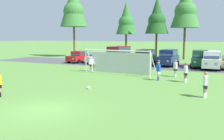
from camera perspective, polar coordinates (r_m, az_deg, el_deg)
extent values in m
plane|color=#598C3D|center=(26.33, 6.01, -0.63)|extent=(400.00, 400.00, 0.00)
cube|color=#4C4C51|center=(33.46, 10.20, 1.05)|extent=(52.00, 8.40, 0.01)
sphere|color=white|center=(18.00, -5.51, -4.11)|extent=(0.22, 0.22, 0.22)
sphere|color=black|center=(18.00, -5.51, -4.09)|extent=(0.08, 0.08, 0.08)
sphere|color=red|center=(17.97, -5.34, -4.12)|extent=(0.07, 0.07, 0.07)
cylinder|color=white|center=(23.20, 8.86, 1.25)|extent=(0.12, 0.12, 2.44)
cylinder|color=white|center=(26.62, -6.08, 2.10)|extent=(0.12, 0.12, 2.44)
cylinder|color=white|center=(24.60, 0.88, 4.55)|extent=(7.31, 0.66, 0.12)
cylinder|color=white|center=(24.02, 9.61, 1.74)|extent=(0.23, 1.94, 2.46)
cylinder|color=white|center=(27.35, -5.00, 2.52)|extent=(0.23, 1.94, 2.46)
cube|color=silver|center=(25.59, 1.94, 1.65)|extent=(6.94, 0.55, 2.20)
cylinder|color=#936B4C|center=(17.25, -24.76, -4.31)|extent=(0.14, 0.14, 0.80)
cylinder|color=#936B4C|center=(17.05, -24.71, -4.44)|extent=(0.14, 0.14, 0.80)
cylinder|color=black|center=(17.30, -24.71, -5.09)|extent=(0.15, 0.15, 0.32)
cylinder|color=black|center=(17.10, -24.67, -5.23)|extent=(0.15, 0.15, 0.32)
cylinder|color=beige|center=(27.12, -4.67, 0.48)|extent=(0.14, 0.14, 0.80)
cylinder|color=beige|center=(27.27, -5.07, 0.51)|extent=(0.14, 0.14, 0.80)
cylinder|color=white|center=(27.15, -4.66, -0.02)|extent=(0.15, 0.15, 0.32)
cylinder|color=white|center=(27.30, -5.06, 0.01)|extent=(0.15, 0.15, 0.32)
cube|color=black|center=(27.15, -4.88, 1.17)|extent=(0.40, 0.35, 0.28)
cube|color=white|center=(27.12, -4.89, 1.96)|extent=(0.45, 0.38, 0.60)
sphere|color=beige|center=(27.08, -4.90, 2.87)|extent=(0.22, 0.22, 0.22)
cylinder|color=white|center=(27.06, -4.36, 1.92)|extent=(0.25, 0.18, 0.55)
cylinder|color=white|center=(27.17, -5.41, 1.93)|extent=(0.25, 0.18, 0.55)
cylinder|color=#936B4C|center=(16.34, 20.74, -4.73)|extent=(0.14, 0.14, 0.80)
cylinder|color=#936B4C|center=(16.55, 20.99, -4.59)|extent=(0.14, 0.14, 0.80)
cylinder|color=white|center=(16.40, 20.70, -5.55)|extent=(0.15, 0.15, 0.32)
cylinder|color=white|center=(16.60, 20.95, -5.40)|extent=(0.15, 0.15, 0.32)
cube|color=black|center=(16.39, 20.92, -3.57)|extent=(0.29, 0.38, 0.28)
cube|color=silver|center=(16.32, 20.98, -2.26)|extent=(0.32, 0.42, 0.60)
sphere|color=#936B4C|center=(16.26, 21.05, -0.76)|extent=(0.22, 0.22, 0.22)
cylinder|color=silver|center=(16.07, 20.98, -2.48)|extent=(0.14, 0.24, 0.55)
cylinder|color=silver|center=(16.57, 20.98, -2.18)|extent=(0.14, 0.24, 0.55)
cylinder|color=#936B4C|center=(24.08, 14.55, -0.64)|extent=(0.14, 0.14, 0.80)
cylinder|color=#936B4C|center=(24.29, 14.54, -0.57)|extent=(0.14, 0.14, 0.80)
cylinder|color=white|center=(24.11, 14.53, -1.21)|extent=(0.15, 0.15, 0.32)
cylinder|color=white|center=(24.33, 14.52, -1.13)|extent=(0.15, 0.15, 0.32)
cube|color=black|center=(24.14, 14.57, 0.14)|extent=(0.37, 0.40, 0.28)
cube|color=silver|center=(24.10, 14.60, 1.04)|extent=(0.41, 0.45, 0.60)
sphere|color=#936B4C|center=(24.05, 14.63, 2.06)|extent=(0.22, 0.22, 0.22)
cylinder|color=silver|center=(23.86, 14.75, 0.92)|extent=(0.20, 0.24, 0.55)
cylinder|color=silver|center=(24.34, 14.44, 1.06)|extent=(0.20, 0.24, 0.55)
cylinder|color=#936B4C|center=(21.79, 10.75, -1.38)|extent=(0.14, 0.14, 0.80)
cylinder|color=#936B4C|center=(22.00, 10.75, -1.29)|extent=(0.14, 0.14, 0.80)
cylinder|color=#1E38B7|center=(21.83, 10.73, -2.00)|extent=(0.15, 0.15, 0.32)
cylinder|color=#1E38B7|center=(22.04, 10.73, -1.91)|extent=(0.15, 0.15, 0.32)
cube|color=silver|center=(21.85, 10.77, -0.51)|extent=(0.39, 0.40, 0.28)
cube|color=blue|center=(21.80, 10.79, 0.48)|extent=(0.43, 0.45, 0.60)
sphere|color=#936B4C|center=(21.75, 10.82, 1.61)|extent=(0.22, 0.22, 0.22)
cylinder|color=blue|center=(21.56, 10.97, 0.35)|extent=(0.21, 0.23, 0.55)
cylinder|color=blue|center=(22.04, 10.61, 0.51)|extent=(0.21, 0.23, 0.55)
cylinder|color=brown|center=(21.41, 16.65, -1.72)|extent=(0.14, 0.14, 0.80)
cylinder|color=brown|center=(21.64, 16.87, -1.64)|extent=(0.14, 0.14, 0.80)
cylinder|color=white|center=(21.45, 16.62, -2.36)|extent=(0.15, 0.15, 0.32)
cylinder|color=white|center=(21.68, 16.84, -2.26)|extent=(0.15, 0.15, 0.32)
cube|color=black|center=(21.48, 16.79, -0.84)|extent=(0.34, 0.40, 0.28)
cube|color=silver|center=(21.43, 16.83, 0.17)|extent=(0.37, 0.44, 0.60)
sphere|color=brown|center=(21.38, 16.87, 1.31)|extent=(0.22, 0.22, 0.22)
cylinder|color=silver|center=(21.18, 16.90, 0.03)|extent=(0.17, 0.25, 0.55)
cylinder|color=silver|center=(21.68, 16.75, 0.20)|extent=(0.17, 0.25, 0.55)
cube|color=red|center=(37.17, -7.75, 2.83)|extent=(1.99, 4.28, 0.76)
cube|color=red|center=(37.25, -7.64, 3.92)|extent=(1.75, 2.17, 0.64)
cube|color=#28384C|center=(36.46, -8.52, 3.79)|extent=(1.54, 0.38, 0.55)
cube|color=#28384C|center=(36.77, -6.57, 3.89)|extent=(0.12, 1.78, 0.45)
cube|color=white|center=(35.22, -9.03, 2.62)|extent=(0.28, 0.09, 0.20)
cube|color=white|center=(35.82, -10.30, 2.68)|extent=(0.28, 0.09, 0.20)
cube|color=#B21414|center=(38.59, -5.38, 3.11)|extent=(0.28, 0.09, 0.20)
cube|color=#B21414|center=(39.14, -6.60, 3.16)|extent=(0.28, 0.09, 0.20)
cylinder|color=black|center=(35.63, -7.77, 2.01)|extent=(0.27, 0.65, 0.64)
cylinder|color=black|center=(36.70, -10.06, 2.12)|extent=(0.27, 0.65, 0.64)
cylinder|color=black|center=(37.78, -5.48, 2.36)|extent=(0.27, 0.65, 0.64)
cylinder|color=black|center=(38.78, -7.72, 2.46)|extent=(0.27, 0.65, 0.64)
cube|color=#B2B2BC|center=(35.56, -3.57, 2.67)|extent=(1.97, 4.27, 0.76)
cube|color=#B2B2BC|center=(35.64, -3.47, 3.81)|extent=(1.74, 2.16, 0.64)
cube|color=#28384C|center=(34.78, -4.18, 3.67)|extent=(1.54, 0.38, 0.55)
cube|color=#28384C|center=(35.28, -2.25, 3.78)|extent=(0.11, 1.79, 0.45)
cube|color=white|center=(33.50, -4.37, 2.44)|extent=(0.28, 0.09, 0.20)
cube|color=white|center=(33.96, -5.86, 2.49)|extent=(0.28, 0.09, 0.20)
cube|color=#B21414|center=(37.21, -1.48, 2.98)|extent=(0.28, 0.09, 0.20)
cube|color=#B21414|center=(37.62, -2.86, 3.02)|extent=(0.28, 0.09, 0.20)
cylinder|color=black|center=(34.04, -3.18, 1.81)|extent=(0.27, 0.65, 0.64)
cylinder|color=black|center=(34.86, -5.84, 1.92)|extent=(0.27, 0.65, 0.64)
cylinder|color=black|center=(36.39, -1.39, 2.19)|extent=(0.27, 0.65, 0.64)
cylinder|color=black|center=(37.16, -3.93, 2.29)|extent=(0.27, 0.65, 0.64)
cube|color=maroon|center=(34.41, 1.50, 2.80)|extent=(2.14, 4.87, 1.10)
cube|color=maroon|center=(34.51, 1.65, 4.64)|extent=(1.96, 4.17, 1.10)
cube|color=#28384C|center=(32.75, 0.17, 4.45)|extent=(1.68, 0.52, 0.91)
cube|color=#28384C|center=(34.13, 3.04, 4.60)|extent=(0.17, 3.48, 0.77)
cube|color=white|center=(32.06, 0.55, 2.54)|extent=(0.28, 0.09, 0.20)
cube|color=white|center=(32.55, -1.15, 2.61)|extent=(0.28, 0.09, 0.20)
cube|color=#B21414|center=(36.32, 3.89, 3.12)|extent=(0.28, 0.09, 0.20)
cube|color=#B21414|center=(36.76, 2.34, 3.18)|extent=(0.28, 0.09, 0.20)
cylinder|color=black|center=(32.70, 1.92, 1.58)|extent=(0.26, 0.65, 0.64)
cylinder|color=black|center=(33.58, -1.11, 1.74)|extent=(0.26, 0.65, 0.64)
cylinder|color=black|center=(35.41, 3.97, 2.02)|extent=(0.26, 0.65, 0.64)
cylinder|color=black|center=(36.22, 1.12, 2.17)|extent=(0.26, 0.65, 0.64)
cube|color=black|center=(32.67, 7.72, 2.39)|extent=(2.08, 4.67, 1.00)
cube|color=black|center=(32.79, 7.87, 4.02)|extent=(1.86, 3.07, 0.84)
cube|color=#28384C|center=(31.46, 7.01, 3.85)|extent=(1.63, 0.44, 0.71)
cube|color=#28384C|center=(32.51, 9.34, 3.96)|extent=(0.14, 2.55, 0.59)
cube|color=white|center=(30.37, 7.23, 2.10)|extent=(0.28, 0.09, 0.20)
cube|color=white|center=(30.74, 5.39, 2.19)|extent=(0.28, 0.09, 0.20)
cube|color=#B21414|center=(34.64, 9.79, 2.72)|extent=(0.28, 0.09, 0.20)
cube|color=#B21414|center=(34.96, 8.15, 2.80)|extent=(0.28, 0.09, 0.20)
cylinder|color=black|center=(31.07, 8.48, 1.18)|extent=(0.26, 0.65, 0.64)
cylinder|color=black|center=(31.73, 5.23, 1.36)|extent=(0.26, 0.65, 0.64)
cylinder|color=black|center=(33.77, 10.04, 1.66)|extent=(0.26, 0.65, 0.64)
cylinder|color=black|center=(34.37, 7.01, 1.82)|extent=(0.26, 0.65, 0.64)
cube|color=navy|center=(33.23, 12.98, 2.35)|extent=(2.11, 4.68, 1.00)
cube|color=navy|center=(33.36, 13.11, 3.95)|extent=(1.88, 3.08, 0.84)
cube|color=#28384C|center=(31.99, 12.47, 3.78)|extent=(1.63, 0.45, 0.71)
cube|color=#28384C|center=(33.15, 14.60, 3.88)|extent=(0.16, 2.55, 0.59)
cube|color=white|center=(30.92, 12.86, 2.07)|extent=(0.28, 0.09, 0.20)
cube|color=white|center=(31.20, 11.00, 2.17)|extent=(0.28, 0.09, 0.20)
cube|color=#B21414|center=(35.29, 14.73, 2.67)|extent=(0.28, 0.09, 0.20)
cube|color=#B21414|center=(35.54, 13.09, 2.76)|extent=(0.28, 0.09, 0.20)
cylinder|color=black|center=(31.67, 13.96, 1.16)|extent=(0.27, 0.65, 0.64)
cylinder|color=black|center=(32.17, 10.67, 1.35)|extent=(0.27, 0.65, 0.64)
cylinder|color=black|center=(34.44, 15.09, 1.62)|extent=(0.27, 0.65, 0.64)
cylinder|color=black|center=(34.89, 12.04, 1.79)|extent=(0.27, 0.65, 0.64)
cube|color=#194C2D|center=(32.74, 19.78, 2.02)|extent=(2.25, 4.73, 1.00)
cube|color=#194C2D|center=(32.87, 19.86, 3.64)|extent=(1.98, 3.13, 0.84)
cube|color=#28384C|center=(31.45, 19.82, 3.45)|extent=(1.64, 0.50, 0.71)
cube|color=#28384C|center=(32.87, 21.40, 3.57)|extent=(0.24, 2.55, 0.59)
cube|color=white|center=(30.48, 20.70, 1.69)|extent=(0.29, 0.10, 0.20)
cube|color=white|center=(30.49, 18.74, 1.78)|extent=(0.29, 0.10, 0.20)
cube|color=#B21414|center=(34.98, 20.69, 2.39)|extent=(0.29, 0.10, 0.20)
cube|color=#B21414|center=(34.99, 18.98, 2.47)|extent=(0.29, 0.10, 0.20)
cylinder|color=black|center=(31.37, 21.43, 0.80)|extent=(0.29, 0.66, 0.64)
cylinder|color=black|center=(31.39, 17.97, 0.96)|extent=(0.29, 0.66, 0.64)
cylinder|color=black|center=(34.21, 21.37, 1.32)|extent=(0.29, 0.66, 0.64)
cylinder|color=black|center=(34.23, 18.19, 1.47)|extent=(0.29, 0.66, 0.64)
cube|color=silver|center=(31.18, 22.26, 1.64)|extent=(1.90, 4.60, 1.00)
cube|color=silver|center=(31.30, 22.36, 3.35)|extent=(1.75, 3.00, 0.84)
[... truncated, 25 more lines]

